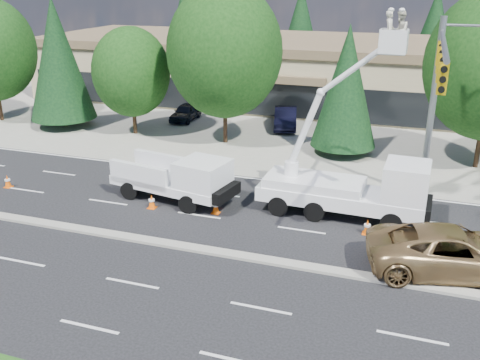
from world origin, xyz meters
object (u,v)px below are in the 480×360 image
(utility_pickup, at_px, (178,183))
(minivan, at_px, (453,251))
(signal_mast, at_px, (437,88))
(bucket_truck, at_px, (356,178))

(utility_pickup, relative_size, minivan, 1.00)
(signal_mast, xyz_separation_m, bucket_truck, (-3.05, -1.66, -4.06))
(signal_mast, bearing_deg, minivan, -77.66)
(bucket_truck, bearing_deg, minivan, -40.24)
(utility_pickup, distance_m, bucket_truck, 8.76)
(bucket_truck, bearing_deg, signal_mast, 30.66)
(signal_mast, relative_size, minivan, 1.57)
(minivan, bearing_deg, signal_mast, -0.22)
(bucket_truck, height_order, minivan, bucket_truck)
(utility_pickup, xyz_separation_m, minivan, (12.92, -3.06, -0.08))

